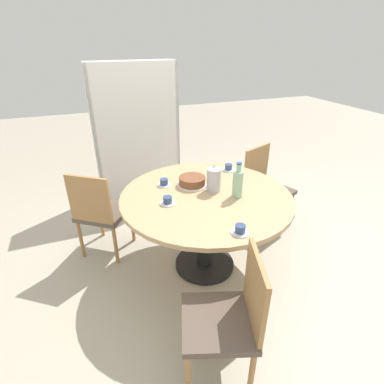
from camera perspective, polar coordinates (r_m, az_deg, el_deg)
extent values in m
plane|color=#B2A893|center=(2.89, 2.38, -13.65)|extent=(14.00, 14.00, 0.00)
cylinder|color=black|center=(2.88, 2.39, -13.42)|extent=(0.54, 0.54, 0.03)
cylinder|color=black|center=(2.66, 2.54, -7.65)|extent=(0.14, 0.14, 0.68)
cylinder|color=tan|center=(2.47, 2.71, -0.88)|extent=(1.41, 1.41, 0.04)
cylinder|color=#A87A47|center=(3.20, 14.94, -5.59)|extent=(0.03, 0.03, 0.40)
cylinder|color=#A87A47|center=(3.48, 18.20, -3.27)|extent=(0.03, 0.03, 0.40)
cylinder|color=#A87A47|center=(3.37, 9.86, -3.25)|extent=(0.03, 0.03, 0.40)
cylinder|color=#A87A47|center=(3.63, 13.35, -1.22)|extent=(0.03, 0.03, 0.40)
cube|color=brown|center=(3.31, 14.53, 0.05)|extent=(0.55, 0.55, 0.04)
cube|color=#A87A47|center=(3.31, 12.19, 4.87)|extent=(0.38, 0.18, 0.43)
cylinder|color=#A87A47|center=(3.13, -11.29, -6.03)|extent=(0.03, 0.03, 0.40)
cylinder|color=#A87A47|center=(3.29, -16.99, -4.99)|extent=(0.03, 0.03, 0.40)
cylinder|color=#A87A47|center=(2.87, -14.35, -9.81)|extent=(0.03, 0.03, 0.40)
cylinder|color=#A87A47|center=(3.04, -20.39, -8.43)|extent=(0.03, 0.03, 0.40)
cube|color=brown|center=(2.96, -16.31, -3.68)|extent=(0.59, 0.59, 0.04)
cube|color=#A87A47|center=(2.70, -19.00, -1.40)|extent=(0.34, 0.25, 0.43)
cylinder|color=#A87A47|center=(2.18, -1.02, -23.62)|extent=(0.03, 0.03, 0.40)
cylinder|color=#A87A47|center=(1.98, -0.79, -31.77)|extent=(0.03, 0.03, 0.40)
cylinder|color=#A87A47|center=(2.21, 9.16, -23.10)|extent=(0.03, 0.03, 0.40)
cylinder|color=#A87A47|center=(2.01, 11.26, -30.96)|extent=(0.03, 0.03, 0.40)
cube|color=brown|center=(1.91, 4.94, -23.40)|extent=(0.53, 0.53, 0.04)
cube|color=#A87A47|center=(1.76, 11.97, -17.94)|extent=(0.15, 0.39, 0.43)
cube|color=silver|center=(3.95, -3.33, 11.75)|extent=(0.04, 0.28, 1.67)
cube|color=silver|center=(3.78, -18.03, 9.75)|extent=(0.04, 0.28, 1.67)
cube|color=silver|center=(3.71, -10.13, 10.34)|extent=(1.03, 0.02, 1.67)
cube|color=silver|center=(4.13, -9.59, -0.01)|extent=(0.96, 0.27, 0.04)
cube|color=silver|center=(3.92, -10.20, 6.97)|extent=(0.96, 0.27, 0.04)
cube|color=silver|center=(3.76, -10.91, 14.90)|extent=(0.96, 0.27, 0.04)
cube|color=silver|center=(3.69, -11.71, 23.05)|extent=(0.96, 0.27, 0.04)
cube|color=#28703D|center=(4.08, -6.21, 3.19)|extent=(0.44, 0.21, 0.39)
cube|color=gold|center=(3.98, -13.49, 2.58)|extent=(0.44, 0.21, 0.48)
cube|color=beige|center=(3.88, -6.59, 10.72)|extent=(0.43, 0.21, 0.44)
cube|color=black|center=(3.80, -14.37, 9.52)|extent=(0.43, 0.21, 0.42)
cube|color=#234793|center=(3.77, -7.01, 18.46)|extent=(0.43, 0.21, 0.39)
cube|color=orange|center=(3.68, -15.40, 17.41)|extent=(0.43, 0.21, 0.37)
cylinder|color=silver|center=(2.49, 4.18, 2.32)|extent=(0.12, 0.12, 0.20)
cone|color=silver|center=(2.45, 4.26, 4.63)|extent=(0.11, 0.11, 0.02)
sphere|color=silver|center=(2.44, 4.28, 5.04)|extent=(0.02, 0.02, 0.02)
cylinder|color=#99C6A3|center=(2.41, 8.68, 1.48)|extent=(0.08, 0.08, 0.22)
cylinder|color=#99C6A3|center=(2.36, 8.92, 4.56)|extent=(0.04, 0.04, 0.06)
cylinder|color=#2D5184|center=(2.34, 8.98, 5.39)|extent=(0.04, 0.04, 0.01)
cylinder|color=white|center=(2.62, 0.04, 1.41)|extent=(0.26, 0.26, 0.01)
cylinder|color=brown|center=(2.60, 0.04, 2.20)|extent=(0.23, 0.23, 0.07)
cylinder|color=silver|center=(2.63, -5.33, 1.36)|extent=(0.13, 0.13, 0.01)
cylinder|color=#334775|center=(2.61, -5.36, 1.96)|extent=(0.07, 0.07, 0.05)
cylinder|color=silver|center=(2.34, -4.65, -2.12)|extent=(0.13, 0.13, 0.01)
cylinder|color=#334775|center=(2.32, -4.68, -1.47)|extent=(0.07, 0.07, 0.05)
cylinder|color=silver|center=(2.94, 6.95, 4.24)|extent=(0.13, 0.13, 0.01)
cylinder|color=#334775|center=(2.93, 6.98, 4.78)|extent=(0.07, 0.07, 0.05)
cylinder|color=silver|center=(2.02, 9.12, -7.60)|extent=(0.13, 0.13, 0.01)
cylinder|color=#334775|center=(2.01, 9.18, -6.90)|extent=(0.07, 0.07, 0.05)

